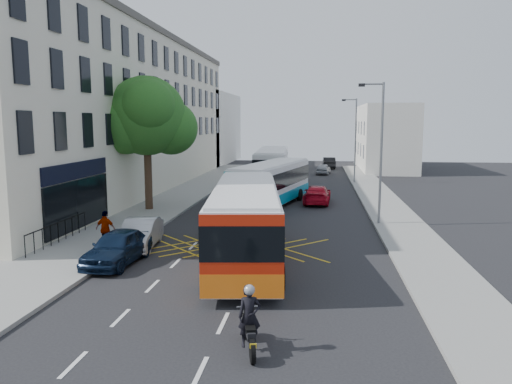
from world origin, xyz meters
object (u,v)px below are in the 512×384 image
(red_hatchback, at_px, (317,195))
(street_tree, at_px, (146,117))
(distant_car_dark, at_px, (329,163))
(bus_far, at_px, (272,166))
(distant_car_grey, at_px, (274,169))
(motorbike, at_px, (249,320))
(bus_near, at_px, (246,221))
(lamp_near, at_px, (380,146))
(parked_car_blue, at_px, (117,247))
(lamp_far, at_px, (354,136))
(pedestrian_far, at_px, (106,229))
(bus_mid, at_px, (272,183))
(parked_car_silver, at_px, (140,234))
(distant_car_silver, at_px, (323,169))

(red_hatchback, bearing_deg, street_tree, 24.99)
(red_hatchback, distance_m, distant_car_dark, 28.38)
(bus_far, distance_m, distant_car_grey, 8.80)
(street_tree, relative_size, motorbike, 4.39)
(bus_near, relative_size, distant_car_grey, 2.54)
(lamp_near, bearing_deg, parked_car_blue, -141.53)
(lamp_far, xyz_separation_m, distant_car_dark, (-2.01, 15.82, -3.90))
(distant_car_grey, height_order, distant_car_dark, distant_car_dark)
(distant_car_grey, bearing_deg, lamp_far, -30.95)
(lamp_far, bearing_deg, pedestrian_far, -115.77)
(bus_mid, height_order, parked_car_silver, bus_mid)
(parked_car_blue, bearing_deg, parked_car_silver, 93.50)
(lamp_near, distance_m, motorbike, 17.88)
(street_tree, distance_m, distant_car_dark, 35.66)
(distant_car_grey, relative_size, pedestrian_far, 2.71)
(distant_car_grey, bearing_deg, distant_car_silver, 24.19)
(bus_mid, relative_size, distant_car_silver, 3.14)
(lamp_far, distance_m, bus_near, 29.09)
(parked_car_blue, height_order, distant_car_silver, parked_car_blue)
(bus_mid, xyz_separation_m, distant_car_dark, (4.69, 29.77, -0.91))
(motorbike, bearing_deg, bus_near, 84.90)
(bus_mid, bearing_deg, red_hatchback, 37.34)
(red_hatchback, relative_size, pedestrian_far, 2.65)
(motorbike, distance_m, pedestrian_far, 12.34)
(street_tree, relative_size, pedestrian_far, 5.08)
(motorbike, height_order, distant_car_grey, motorbike)
(bus_mid, height_order, parked_car_blue, bus_mid)
(parked_car_blue, bearing_deg, lamp_near, 41.97)
(street_tree, distance_m, bus_far, 17.16)
(bus_mid, distance_m, distant_car_silver, 22.65)
(motorbike, bearing_deg, street_tree, 101.85)
(bus_mid, bearing_deg, pedestrian_far, -102.33)
(parked_car_blue, relative_size, red_hatchback, 0.93)
(parked_car_blue, bearing_deg, bus_near, 15.96)
(bus_near, bearing_deg, distant_car_dark, 77.07)
(distant_car_silver, bearing_deg, lamp_near, 102.75)
(bus_mid, relative_size, pedestrian_far, 6.49)
(bus_mid, relative_size, distant_car_grey, 2.40)
(street_tree, bearing_deg, pedestrian_far, -81.66)
(lamp_near, relative_size, lamp_far, 1.00)
(distant_car_silver, bearing_deg, bus_far, 71.52)
(street_tree, distance_m, parked_car_blue, 13.85)
(lamp_near, height_order, bus_far, lamp_near)
(bus_near, xyz_separation_m, distant_car_grey, (-1.86, 34.90, -1.07))
(bus_far, xyz_separation_m, parked_car_blue, (-4.04, -27.37, -1.06))
(parked_car_silver, bearing_deg, street_tree, 100.12)
(bus_near, height_order, parked_car_blue, bus_near)
(bus_near, distance_m, distant_car_grey, 34.97)
(bus_near, bearing_deg, red_hatchback, 71.94)
(lamp_far, distance_m, distant_car_grey, 11.43)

